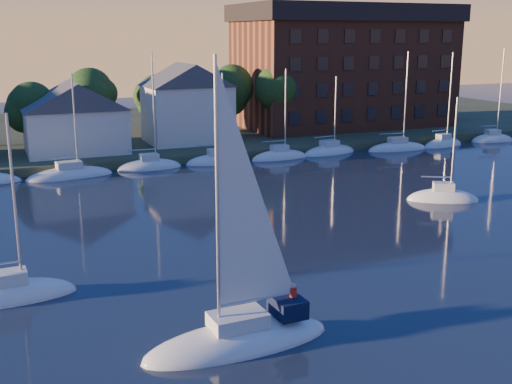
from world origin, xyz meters
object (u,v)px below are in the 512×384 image
clubhouse_centre (75,117)px  drifting_sailboat_left (10,298)px  drifting_sailboat_right (443,200)px  clubhouse_east (187,102)px  condo_block (344,65)px  hero_sailboat (241,333)px

clubhouse_centre → drifting_sailboat_left: (-9.32, -39.50, -5.04)m
drifting_sailboat_right → drifting_sailboat_left: bearing=-138.6°
clubhouse_centre → drifting_sailboat_right: 41.75m
drifting_sailboat_right → clubhouse_east: bearing=140.1°
condo_block → drifting_sailboat_left: size_ratio=2.71×
drifting_sailboat_right → condo_block: bearing=100.6°
clubhouse_east → drifting_sailboat_left: bearing=-119.3°
clubhouse_centre → clubhouse_east: 14.17m
clubhouse_east → drifting_sailboat_right: bearing=-68.9°
clubhouse_centre → condo_block: condo_block is taller
clubhouse_east → hero_sailboat: bearing=-104.7°
clubhouse_centre → clubhouse_east: size_ratio=1.10×
clubhouse_centre → drifting_sailboat_right: drifting_sailboat_right is taller
condo_block → drifting_sailboat_right: 42.69m
clubhouse_centre → condo_block: 41.05m
hero_sailboat → clubhouse_centre: bearing=-91.2°
clubhouse_east → condo_block: 26.94m
drifting_sailboat_left → drifting_sailboat_right: size_ratio=1.12×
condo_block → clubhouse_east: bearing=-167.1°
drifting_sailboat_left → clubhouse_east: bearing=58.6°
hero_sailboat → drifting_sailboat_right: (26.43, 17.96, -0.51)m
condo_block → hero_sailboat: 70.31m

